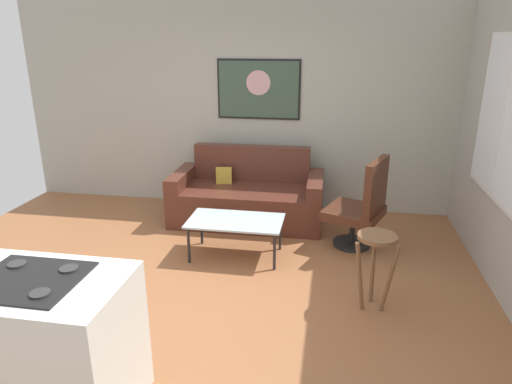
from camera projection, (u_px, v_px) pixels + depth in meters
name	position (u px, v px, depth m)	size (l,w,h in m)	color
ground	(207.00, 295.00, 4.22)	(6.40, 6.40, 0.04)	#945B37
back_wall	(253.00, 104.00, 6.02)	(6.40, 0.05, 2.80)	#A7A699
couch	(248.00, 198.00, 5.80)	(1.88, 0.90, 0.90)	#51281D
coffee_table	(236.00, 223.00, 4.80)	(0.99, 0.56, 0.42)	silver
armchair	(362.00, 206.00, 4.98)	(0.75, 0.76, 1.03)	black
bar_stool	(376.00, 252.00, 3.83)	(0.38, 0.37, 0.68)	brown
wall_painting	(259.00, 89.00, 5.91)	(1.09, 0.03, 0.76)	black
window	(504.00, 119.00, 4.14)	(0.03, 1.42, 1.51)	silver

